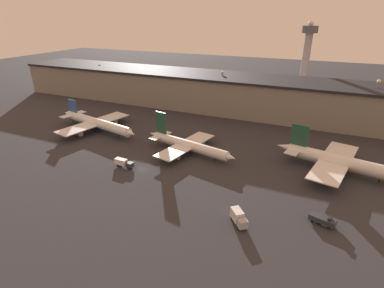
{
  "coord_description": "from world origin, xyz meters",
  "views": [
    {
      "loc": [
        53.31,
        -77.53,
        50.29
      ],
      "look_at": [
        12.74,
        14.52,
        6.0
      ],
      "focal_mm": 28.0,
      "sensor_mm": 36.0,
      "label": 1
    }
  ],
  "objects_px": {
    "airplane_0": "(96,123)",
    "service_vehicle_4": "(323,220)",
    "service_vehicle_0": "(238,217)",
    "airplane_2": "(339,162)",
    "airplane_1": "(188,145)",
    "control_tower": "(306,55)",
    "service_vehicle_2": "(123,163)"
  },
  "relations": [
    {
      "from": "airplane_0",
      "to": "service_vehicle_4",
      "type": "distance_m",
      "value": 102.58
    },
    {
      "from": "service_vehicle_0",
      "to": "service_vehicle_4",
      "type": "relative_size",
      "value": 0.9
    },
    {
      "from": "airplane_2",
      "to": "service_vehicle_4",
      "type": "distance_m",
      "value": 32.3
    },
    {
      "from": "airplane_1",
      "to": "service_vehicle_0",
      "type": "xyz_separation_m",
      "value": [
        29.61,
        -33.82,
        -1.27
      ]
    },
    {
      "from": "airplane_1",
      "to": "service_vehicle_4",
      "type": "relative_size",
      "value": 5.76
    },
    {
      "from": "airplane_0",
      "to": "airplane_1",
      "type": "relative_size",
      "value": 1.22
    },
    {
      "from": "airplane_0",
      "to": "airplane_2",
      "type": "relative_size",
      "value": 1.14
    },
    {
      "from": "airplane_2",
      "to": "service_vehicle_0",
      "type": "xyz_separation_m",
      "value": [
        -23.48,
        -40.62,
        -1.93
      ]
    },
    {
      "from": "service_vehicle_4",
      "to": "control_tower",
      "type": "distance_m",
      "value": 130.94
    },
    {
      "from": "airplane_1",
      "to": "service_vehicle_4",
      "type": "bearing_deg",
      "value": -14.95
    },
    {
      "from": "airplane_0",
      "to": "airplane_2",
      "type": "height_order",
      "value": "airplane_2"
    },
    {
      "from": "airplane_1",
      "to": "control_tower",
      "type": "height_order",
      "value": "control_tower"
    },
    {
      "from": "airplane_1",
      "to": "airplane_2",
      "type": "height_order",
      "value": "airplane_2"
    },
    {
      "from": "airplane_2",
      "to": "service_vehicle_0",
      "type": "height_order",
      "value": "airplane_2"
    },
    {
      "from": "airplane_1",
      "to": "service_vehicle_2",
      "type": "distance_m",
      "value": 25.63
    },
    {
      "from": "airplane_1",
      "to": "service_vehicle_2",
      "type": "relative_size",
      "value": 5.49
    },
    {
      "from": "airplane_1",
      "to": "service_vehicle_4",
      "type": "distance_m",
      "value": 55.65
    },
    {
      "from": "airplane_1",
      "to": "airplane_0",
      "type": "bearing_deg",
      "value": -173.46
    },
    {
      "from": "service_vehicle_0",
      "to": "service_vehicle_2",
      "type": "relative_size",
      "value": 0.86
    },
    {
      "from": "control_tower",
      "to": "airplane_2",
      "type": "bearing_deg",
      "value": -77.44
    },
    {
      "from": "service_vehicle_4",
      "to": "airplane_2",
      "type": "bearing_deg",
      "value": 99.02
    },
    {
      "from": "control_tower",
      "to": "service_vehicle_2",
      "type": "bearing_deg",
      "value": -111.5
    },
    {
      "from": "service_vehicle_0",
      "to": "airplane_0",
      "type": "bearing_deg",
      "value": -156.38
    },
    {
      "from": "airplane_0",
      "to": "control_tower",
      "type": "distance_m",
      "value": 128.37
    },
    {
      "from": "airplane_0",
      "to": "control_tower",
      "type": "xyz_separation_m",
      "value": [
        80.4,
        97.4,
        22.97
      ]
    },
    {
      "from": "airplane_0",
      "to": "airplane_2",
      "type": "distance_m",
      "value": 101.65
    },
    {
      "from": "service_vehicle_0",
      "to": "airplane_1",
      "type": "bearing_deg",
      "value": -178.97
    },
    {
      "from": "airplane_1",
      "to": "service_vehicle_0",
      "type": "relative_size",
      "value": 6.41
    },
    {
      "from": "service_vehicle_4",
      "to": "service_vehicle_0",
      "type": "bearing_deg",
      "value": -141.4
    },
    {
      "from": "service_vehicle_2",
      "to": "service_vehicle_0",
      "type": "bearing_deg",
      "value": -13.78
    },
    {
      "from": "airplane_0",
      "to": "service_vehicle_2",
      "type": "distance_m",
      "value": 40.65
    },
    {
      "from": "airplane_0",
      "to": "service_vehicle_2",
      "type": "relative_size",
      "value": 6.73
    }
  ]
}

